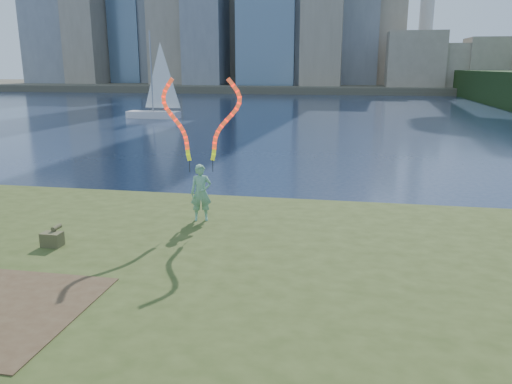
# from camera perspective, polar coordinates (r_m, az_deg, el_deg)

# --- Properties ---
(ground) EXTENTS (320.00, 320.00, 0.00)m
(ground) POSITION_cam_1_polar(r_m,az_deg,el_deg) (11.14, -8.48, -10.32)
(ground) COLOR #1A2742
(ground) RESTS_ON ground
(grassy_knoll) EXTENTS (20.00, 18.00, 0.80)m
(grassy_knoll) POSITION_cam_1_polar(r_m,az_deg,el_deg) (9.08, -13.36, -14.15)
(grassy_knoll) COLOR #354318
(grassy_knoll) RESTS_ON ground
(far_shore) EXTENTS (320.00, 40.00, 1.20)m
(far_shore) POSITION_cam_1_polar(r_m,az_deg,el_deg) (104.69, 8.83, 11.82)
(far_shore) COLOR #4E4939
(far_shore) RESTS_ON ground
(woman_with_ribbons) EXTENTS (1.91, 0.60, 3.84)m
(woman_with_ribbons) POSITION_cam_1_polar(r_m,az_deg,el_deg) (12.42, -6.36, 3.26)
(woman_with_ribbons) COLOR #157633
(woman_with_ribbons) RESTS_ON grassy_knoll
(canvas_bag) EXTENTS (0.43, 0.49, 0.41)m
(canvas_bag) POSITION_cam_1_polar(r_m,az_deg,el_deg) (11.71, -22.24, -4.94)
(canvas_bag) COLOR #4F5529
(canvas_bag) RESTS_ON grassy_knoll
(sailboat) EXTENTS (5.10, 1.77, 7.69)m
(sailboat) POSITION_cam_1_polar(r_m,az_deg,el_deg) (46.74, -11.41, 9.88)
(sailboat) COLOR white
(sailboat) RESTS_ON ground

